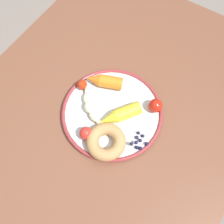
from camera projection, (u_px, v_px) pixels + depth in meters
ground_plane at (105, 166)px, 1.41m from camera, size 6.00×6.00×0.00m
dining_table at (100, 128)px, 0.83m from camera, size 1.26×0.87×0.70m
plate at (112, 112)px, 0.77m from camera, size 0.32×0.32×0.02m
banana at (91, 107)px, 0.76m from camera, size 0.11×0.14×0.03m
carrot_orange at (104, 81)px, 0.79m from camera, size 0.08×0.13×0.04m
carrot_yellow at (120, 115)px, 0.74m from camera, size 0.13×0.11×0.04m
donut at (106, 142)px, 0.71m from camera, size 0.14×0.14×0.04m
blueberry_pile at (139, 142)px, 0.72m from camera, size 0.05×0.05×0.02m
tomato_near at (82, 85)px, 0.79m from camera, size 0.03×0.03×0.03m
tomato_mid at (85, 133)px, 0.72m from camera, size 0.04×0.04×0.04m
tomato_far at (155, 106)px, 0.75m from camera, size 0.04×0.04×0.04m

